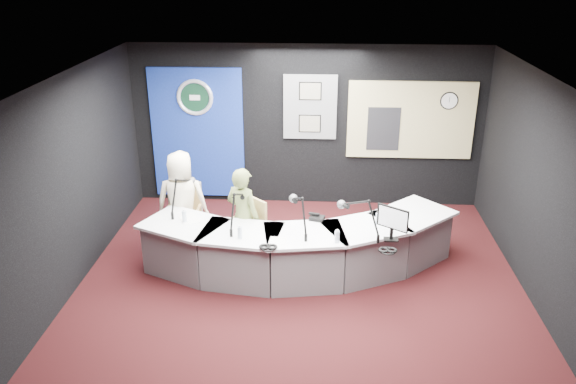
# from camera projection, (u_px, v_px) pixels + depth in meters

# --- Properties ---
(ground) EXTENTS (6.00, 6.00, 0.00)m
(ground) POSITION_uv_depth(u_px,v_px,m) (300.00, 292.00, 7.68)
(ground) COLOR black
(ground) RESTS_ON ground
(ceiling) EXTENTS (6.00, 6.00, 0.02)m
(ceiling) POSITION_uv_depth(u_px,v_px,m) (301.00, 83.00, 6.60)
(ceiling) COLOR silver
(ceiling) RESTS_ON ground
(wall_back) EXTENTS (6.00, 0.02, 2.80)m
(wall_back) POSITION_uv_depth(u_px,v_px,m) (307.00, 127.00, 9.90)
(wall_back) COLOR black
(wall_back) RESTS_ON ground
(wall_front) EXTENTS (6.00, 0.02, 2.80)m
(wall_front) POSITION_uv_depth(u_px,v_px,m) (286.00, 349.00, 4.38)
(wall_front) COLOR black
(wall_front) RESTS_ON ground
(wall_left) EXTENTS (0.02, 6.00, 2.80)m
(wall_left) POSITION_uv_depth(u_px,v_px,m) (64.00, 190.00, 7.30)
(wall_left) COLOR black
(wall_left) RESTS_ON ground
(wall_right) EXTENTS (0.02, 6.00, 2.80)m
(wall_right) POSITION_uv_depth(u_px,v_px,m) (548.00, 201.00, 6.98)
(wall_right) COLOR black
(wall_right) RESTS_ON ground
(broadcast_desk) EXTENTS (4.50, 1.90, 0.75)m
(broadcast_desk) POSITION_uv_depth(u_px,v_px,m) (298.00, 247.00, 8.05)
(broadcast_desk) COLOR silver
(broadcast_desk) RESTS_ON ground
(backdrop_panel) EXTENTS (1.60, 0.05, 2.30)m
(backdrop_panel) POSITION_uv_depth(u_px,v_px,m) (198.00, 134.00, 10.03)
(backdrop_panel) COLOR navy
(backdrop_panel) RESTS_ON wall_back
(agency_seal) EXTENTS (0.63, 0.07, 0.63)m
(agency_seal) POSITION_uv_depth(u_px,v_px,m) (195.00, 97.00, 9.74)
(agency_seal) COLOR silver
(agency_seal) RESTS_ON backdrop_panel
(seal_center) EXTENTS (0.48, 0.01, 0.48)m
(seal_center) POSITION_uv_depth(u_px,v_px,m) (195.00, 97.00, 9.75)
(seal_center) COLOR black
(seal_center) RESTS_ON backdrop_panel
(pinboard) EXTENTS (0.90, 0.04, 1.10)m
(pinboard) POSITION_uv_depth(u_px,v_px,m) (310.00, 107.00, 9.74)
(pinboard) COLOR slate
(pinboard) RESTS_ON wall_back
(framed_photo_upper) EXTENTS (0.34, 0.02, 0.27)m
(framed_photo_upper) POSITION_uv_depth(u_px,v_px,m) (310.00, 91.00, 9.60)
(framed_photo_upper) COLOR #7B7259
(framed_photo_upper) RESTS_ON pinboard
(framed_photo_lower) EXTENTS (0.34, 0.02, 0.27)m
(framed_photo_lower) POSITION_uv_depth(u_px,v_px,m) (310.00, 124.00, 9.82)
(framed_photo_lower) COLOR #7B7259
(framed_photo_lower) RESTS_ON pinboard
(booth_window_frame) EXTENTS (2.12, 0.06, 1.32)m
(booth_window_frame) POSITION_uv_depth(u_px,v_px,m) (411.00, 120.00, 9.72)
(booth_window_frame) COLOR tan
(booth_window_frame) RESTS_ON wall_back
(booth_glow) EXTENTS (2.00, 0.02, 1.20)m
(booth_glow) POSITION_uv_depth(u_px,v_px,m) (411.00, 120.00, 9.72)
(booth_glow) COLOR #DAAB8A
(booth_glow) RESTS_ON booth_window_frame
(equipment_rack) EXTENTS (0.55, 0.02, 0.75)m
(equipment_rack) POSITION_uv_depth(u_px,v_px,m) (383.00, 129.00, 9.78)
(equipment_rack) COLOR black
(equipment_rack) RESTS_ON booth_window_frame
(wall_clock) EXTENTS (0.28, 0.01, 0.28)m
(wall_clock) POSITION_uv_depth(u_px,v_px,m) (449.00, 101.00, 9.53)
(wall_clock) COLOR white
(wall_clock) RESTS_ON booth_window_frame
(armchair_left) EXTENTS (0.51, 0.51, 0.88)m
(armchair_left) POSITION_uv_depth(u_px,v_px,m) (184.00, 222.00, 8.65)
(armchair_left) COLOR #A2824A
(armchair_left) RESTS_ON ground
(armchair_right) EXTENTS (0.74, 0.74, 0.93)m
(armchair_right) POSITION_uv_depth(u_px,v_px,m) (244.00, 234.00, 8.22)
(armchair_right) COLOR #A2824A
(armchair_right) RESTS_ON ground
(draped_jacket) EXTENTS (0.50, 0.11, 0.70)m
(draped_jacket) POSITION_uv_depth(u_px,v_px,m) (186.00, 204.00, 8.81)
(draped_jacket) COLOR #6B655A
(draped_jacket) RESTS_ON armchair_left
(person_man) EXTENTS (0.79, 0.56, 1.54)m
(person_man) POSITION_uv_depth(u_px,v_px,m) (182.00, 202.00, 8.52)
(person_man) COLOR #F0E3C0
(person_man) RESTS_ON ground
(person_woman) EXTENTS (0.64, 0.57, 1.46)m
(person_woman) POSITION_uv_depth(u_px,v_px,m) (243.00, 217.00, 8.12)
(person_woman) COLOR olive
(person_woman) RESTS_ON ground
(computer_monitor) EXTENTS (0.41, 0.31, 0.33)m
(computer_monitor) POSITION_uv_depth(u_px,v_px,m) (393.00, 218.00, 7.31)
(computer_monitor) COLOR black
(computer_monitor) RESTS_ON broadcast_desk
(desk_phone) EXTENTS (0.23, 0.20, 0.05)m
(desk_phone) POSITION_uv_depth(u_px,v_px,m) (317.00, 218.00, 7.99)
(desk_phone) COLOR black
(desk_phone) RESTS_ON broadcast_desk
(headphones_near) EXTENTS (0.23, 0.23, 0.04)m
(headphones_near) POSITION_uv_depth(u_px,v_px,m) (388.00, 250.00, 7.14)
(headphones_near) COLOR black
(headphones_near) RESTS_ON broadcast_desk
(headphones_far) EXTENTS (0.22, 0.22, 0.04)m
(headphones_far) POSITION_uv_depth(u_px,v_px,m) (268.00, 247.00, 7.22)
(headphones_far) COLOR black
(headphones_far) RESTS_ON broadcast_desk
(paper_stack) EXTENTS (0.37, 0.40, 0.00)m
(paper_stack) POSITION_uv_depth(u_px,v_px,m) (189.00, 219.00, 8.01)
(paper_stack) COLOR white
(paper_stack) RESTS_ON broadcast_desk
(notepad) EXTENTS (0.24, 0.33, 0.00)m
(notepad) POSITION_uv_depth(u_px,v_px,m) (277.00, 243.00, 7.36)
(notepad) COLOR white
(notepad) RESTS_ON broadcast_desk
(boom_mic_a) EXTENTS (0.28, 0.72, 0.60)m
(boom_mic_a) POSITION_uv_depth(u_px,v_px,m) (182.00, 191.00, 8.16)
(boom_mic_a) COLOR black
(boom_mic_a) RESTS_ON broadcast_desk
(boom_mic_b) EXTENTS (0.23, 0.73, 0.60)m
(boom_mic_b) POSITION_uv_depth(u_px,v_px,m) (238.00, 206.00, 7.69)
(boom_mic_b) COLOR black
(boom_mic_b) RESTS_ON broadcast_desk
(boom_mic_c) EXTENTS (0.31, 0.71, 0.60)m
(boom_mic_c) POSITION_uv_depth(u_px,v_px,m) (299.00, 210.00, 7.57)
(boom_mic_c) COLOR black
(boom_mic_c) RESTS_ON broadcast_desk
(boom_mic_d) EXTENTS (0.59, 0.53, 0.60)m
(boom_mic_d) POSITION_uv_depth(u_px,v_px,m) (360.00, 214.00, 7.45)
(boom_mic_d) COLOR black
(boom_mic_d) RESTS_ON broadcast_desk
(water_bottles) EXTENTS (2.70, 0.63, 0.18)m
(water_bottles) POSITION_uv_depth(u_px,v_px,m) (279.00, 225.00, 7.64)
(water_bottles) COLOR silver
(water_bottles) RESTS_ON broadcast_desk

